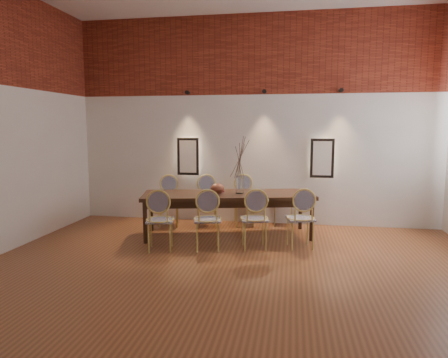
% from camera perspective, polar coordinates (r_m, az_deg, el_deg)
% --- Properties ---
extents(floor, '(7.00, 7.00, 0.02)m').
position_cam_1_polar(floor, '(4.73, -0.20, -16.20)').
color(floor, brown).
rests_on(floor, ground).
extents(wall_back, '(7.00, 0.10, 4.00)m').
position_cam_1_polar(wall_back, '(7.85, 4.34, 8.27)').
color(wall_back, silver).
rests_on(wall_back, ground).
extents(brick_band_back, '(7.00, 0.02, 1.50)m').
position_cam_1_polar(brick_band_back, '(7.90, 4.38, 17.38)').
color(brick_band_back, maroon).
rests_on(brick_band_back, ground).
extents(niche_left, '(0.36, 0.06, 0.66)m').
position_cam_1_polar(niche_left, '(8.00, -5.10, 3.23)').
color(niche_left, '#FFEAC6').
rests_on(niche_left, wall_back).
extents(niche_right, '(0.36, 0.06, 0.66)m').
position_cam_1_polar(niche_right, '(7.76, 13.83, 2.91)').
color(niche_right, '#FFEAC6').
rests_on(niche_right, wall_back).
extents(spot_fixture_left, '(0.08, 0.10, 0.08)m').
position_cam_1_polar(spot_fixture_left, '(7.98, -5.26, 12.20)').
color(spot_fixture_left, black).
rests_on(spot_fixture_left, wall_back).
extents(spot_fixture_mid, '(0.08, 0.10, 0.08)m').
position_cam_1_polar(spot_fixture_mid, '(7.73, 5.79, 12.35)').
color(spot_fixture_mid, black).
rests_on(spot_fixture_mid, wall_back).
extents(spot_fixture_right, '(0.08, 0.10, 0.08)m').
position_cam_1_polar(spot_fixture_right, '(7.76, 16.40, 12.07)').
color(spot_fixture_right, black).
rests_on(spot_fixture_right, wall_back).
extents(dining_table, '(3.04, 1.56, 0.75)m').
position_cam_1_polar(dining_table, '(6.95, 0.56, -5.10)').
color(dining_table, '#371F12').
rests_on(dining_table, floor).
extents(chair_near_a, '(0.53, 0.53, 0.94)m').
position_cam_1_polar(chair_near_a, '(6.22, -9.11, -5.80)').
color(chair_near_a, tan).
rests_on(chair_near_a, floor).
extents(chair_near_b, '(0.53, 0.53, 0.94)m').
position_cam_1_polar(chair_near_b, '(6.19, -2.37, -5.78)').
color(chair_near_b, tan).
rests_on(chair_near_b, floor).
extents(chair_near_c, '(0.53, 0.53, 0.94)m').
position_cam_1_polar(chair_near_c, '(6.24, 4.35, -5.69)').
color(chair_near_c, tan).
rests_on(chair_near_c, floor).
extents(chair_near_d, '(0.53, 0.53, 0.94)m').
position_cam_1_polar(chair_near_d, '(6.37, 10.87, -5.52)').
color(chair_near_d, tan).
rests_on(chair_near_d, floor).
extents(chair_far_a, '(0.53, 0.53, 0.94)m').
position_cam_1_polar(chair_far_a, '(7.68, -7.95, -3.24)').
color(chair_far_a, tan).
rests_on(chair_far_a, floor).
extents(chair_far_b, '(0.53, 0.53, 0.94)m').
position_cam_1_polar(chair_far_b, '(7.65, -2.51, -3.22)').
color(chair_far_b, tan).
rests_on(chair_far_b, floor).
extents(chair_far_c, '(0.53, 0.53, 0.94)m').
position_cam_1_polar(chair_far_c, '(7.69, 2.92, -3.16)').
color(chair_far_c, tan).
rests_on(chair_far_c, floor).
extents(chair_far_d, '(0.53, 0.53, 0.94)m').
position_cam_1_polar(chair_far_d, '(7.80, 8.24, -3.08)').
color(chair_far_d, tan).
rests_on(chair_far_d, floor).
extents(vase, '(0.14, 0.14, 0.30)m').
position_cam_1_polar(vase, '(6.87, 2.26, -0.80)').
color(vase, silver).
rests_on(vase, dining_table).
extents(dried_branches, '(0.50, 0.50, 0.70)m').
position_cam_1_polar(dried_branches, '(6.82, 2.28, 2.94)').
color(dried_branches, '#4D392F').
rests_on(dried_branches, vase).
extents(bowl, '(0.24, 0.24, 0.18)m').
position_cam_1_polar(bowl, '(6.81, -0.95, -1.39)').
color(bowl, brown).
rests_on(bowl, dining_table).
extents(book, '(0.29, 0.23, 0.03)m').
position_cam_1_polar(book, '(7.06, -1.04, -1.69)').
color(book, '#96215E').
rests_on(book, dining_table).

